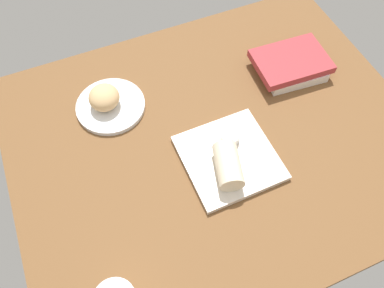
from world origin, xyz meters
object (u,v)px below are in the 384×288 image
Objects in this scene: square_plate at (228,158)px; book_stack at (291,65)px; scone_pastry at (104,97)px; sauce_cup at (230,137)px; breakfast_wrap at (228,165)px; round_plate at (111,106)px.

book_stack is at bearing 33.87° from square_plate.
scone_pastry reaches higher than sauce_cup.
breakfast_wrap is (-4.68, -8.25, 1.68)cm from sauce_cup.
breakfast_wrap is at bearing -119.56° from sauce_cup.
sauce_cup is (26.87, -24.54, -1.37)cm from scone_pastry.
scone_pastry is 55.70cm from book_stack.
breakfast_wrap reaches higher than round_plate.
book_stack is (32.83, 24.31, -1.99)cm from breakfast_wrap.
scone_pastry reaches higher than square_plate.
round_plate is 35.31cm from sauce_cup.
square_plate is at bearing -50.82° from round_plate.
square_plate is 1.05× the size of book_stack.
round_plate is 3.91cm from scone_pastry.
round_plate is 1.69× the size of breakfast_wrap.
scone_pastry reaches higher than round_plate.
sauce_cup is at bearing -150.30° from book_stack.
scone_pastry is at bearing 129.81° from square_plate.
square_plate is at bearing -104.22° from breakfast_wrap.
book_stack is at bearing -8.77° from scone_pastry.
sauce_cup is at bearing -104.22° from breakfast_wrap.
scone_pastry is 0.40× the size of book_stack.
round_plate is 2.18× the size of scone_pastry.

